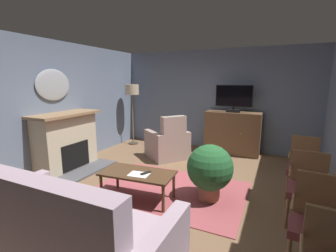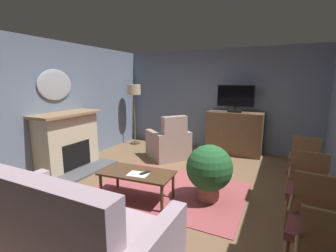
# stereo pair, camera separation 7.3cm
# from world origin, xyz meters

# --- Properties ---
(ground_plane) EXTENTS (5.68, 6.31, 0.04)m
(ground_plane) POSITION_xyz_m (0.00, 0.00, -0.02)
(ground_plane) COLOR brown
(wall_back) EXTENTS (5.68, 0.10, 2.60)m
(wall_back) POSITION_xyz_m (0.00, 2.91, 1.30)
(wall_back) COLOR slate
(wall_back) RESTS_ON ground_plane
(wall_left) EXTENTS (0.10, 6.31, 2.60)m
(wall_left) POSITION_xyz_m (-2.59, 0.00, 1.30)
(wall_left) COLOR slate
(wall_left) RESTS_ON ground_plane
(rug_central) EXTENTS (2.43, 1.69, 0.01)m
(rug_central) POSITION_xyz_m (0.03, 0.03, 0.01)
(rug_central) COLOR #9E474C
(rug_central) RESTS_ON ground_plane
(fireplace) EXTENTS (0.95, 1.43, 1.17)m
(fireplace) POSITION_xyz_m (-2.26, 0.01, 0.56)
(fireplace) COLOR #4C4C51
(fireplace) RESTS_ON ground_plane
(wall_mirror_oval) EXTENTS (0.06, 0.79, 0.62)m
(wall_mirror_oval) POSITION_xyz_m (-2.51, 0.01, 1.72)
(wall_mirror_oval) COLOR #B2B7BF
(tv_cabinet) EXTENTS (1.32, 0.53, 1.05)m
(tv_cabinet) POSITION_xyz_m (0.59, 2.56, 0.50)
(tv_cabinet) COLOR #4A3523
(tv_cabinet) RESTS_ON ground_plane
(television) EXTENTS (0.87, 0.20, 0.65)m
(television) POSITION_xyz_m (0.59, 2.50, 1.40)
(television) COLOR black
(television) RESTS_ON tv_cabinet
(coffee_table) EXTENTS (1.15, 0.64, 0.44)m
(coffee_table) POSITION_xyz_m (-0.28, -0.47, 0.39)
(coffee_table) COLOR #4C331E
(coffee_table) RESTS_ON ground_plane
(tv_remote) EXTENTS (0.11, 0.18, 0.02)m
(tv_remote) POSITION_xyz_m (-0.13, -0.47, 0.45)
(tv_remote) COLOR black
(tv_remote) RESTS_ON coffee_table
(folded_newspaper) EXTENTS (0.33, 0.26, 0.01)m
(folded_newspaper) POSITION_xyz_m (-0.21, -0.54, 0.45)
(folded_newspaper) COLOR silver
(folded_newspaper) RESTS_ON coffee_table
(sofa_floral) EXTENTS (2.05, 0.95, 1.06)m
(sofa_floral) POSITION_xyz_m (-0.13, -1.93, 0.34)
(sofa_floral) COLOR #AD93A3
(sofa_floral) RESTS_ON ground_plane
(armchair_in_far_corner) EXTENTS (1.16, 1.16, 1.05)m
(armchair_in_far_corner) POSITION_xyz_m (-0.71, 1.54, 0.34)
(armchair_in_far_corner) COLOR #A3897F
(armchair_in_far_corner) RESTS_ON ground_plane
(side_chair_mid_row) EXTENTS (0.51, 0.47, 0.93)m
(side_chair_mid_row) POSITION_xyz_m (1.99, -0.93, 0.51)
(side_chair_mid_row) COLOR brown
(side_chair_mid_row) RESTS_ON ground_plane
(side_chair_beside_plant) EXTENTS (0.50, 0.52, 0.91)m
(side_chair_beside_plant) POSITION_xyz_m (1.99, -0.06, 0.50)
(side_chair_beside_plant) COLOR brown
(side_chair_beside_plant) RESTS_ON ground_plane
(side_chair_nearest_door) EXTENTS (0.47, 0.47, 0.95)m
(side_chair_nearest_door) POSITION_xyz_m (1.99, 0.70, 0.51)
(side_chair_nearest_door) COLOR brown
(side_chair_nearest_door) RESTS_ON ground_plane
(potted_plant_leafy_by_curtain) EXTENTS (0.70, 0.70, 0.87)m
(potted_plant_leafy_by_curtain) POSITION_xyz_m (0.71, -0.01, 0.49)
(potted_plant_leafy_by_curtain) COLOR #99664C
(potted_plant_leafy_by_curtain) RESTS_ON ground_plane
(cat) EXTENTS (0.45, 0.54, 0.18)m
(cat) POSITION_xyz_m (-0.88, 0.35, 0.09)
(cat) COLOR #2D2D33
(cat) RESTS_ON ground_plane
(floor_lamp) EXTENTS (0.38, 0.38, 1.70)m
(floor_lamp) POSITION_xyz_m (-2.16, 2.27, 1.43)
(floor_lamp) COLOR #4C4233
(floor_lamp) RESTS_ON ground_plane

